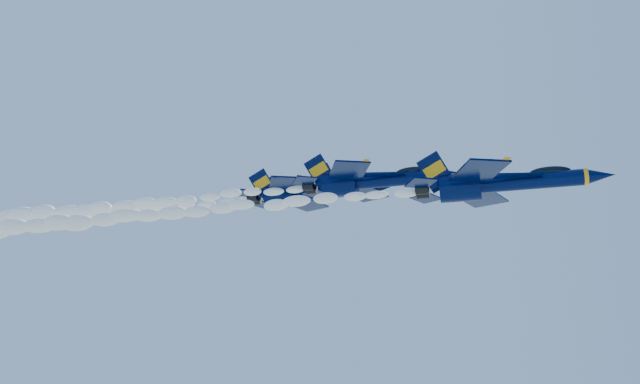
# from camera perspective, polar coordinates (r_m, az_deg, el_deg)

# --- Properties ---
(jet_lead) EXTENTS (18.73, 15.36, 6.96)m
(jet_lead) POSITION_cam_1_polar(r_m,az_deg,el_deg) (63.68, 16.04, 0.79)
(jet_lead) COLOR #000933
(smoke_trail_jet_lead) EXTENTS (52.87, 2.24, 2.01)m
(smoke_trail_jet_lead) POSITION_cam_1_polar(r_m,az_deg,el_deg) (71.26, -12.73, -1.83)
(smoke_trail_jet_lead) COLOR white
(jet_second) EXTENTS (18.68, 15.33, 6.94)m
(jet_second) POSITION_cam_1_polar(r_m,az_deg,el_deg) (72.58, 4.74, 1.03)
(jet_second) COLOR #000933
(smoke_trail_jet_second) EXTENTS (52.87, 2.23, 2.01)m
(smoke_trail_jet_second) POSITION_cam_1_polar(r_m,az_deg,el_deg) (85.10, -18.69, -1.25)
(smoke_trail_jet_second) COLOR white
(jet_third) EXTENTS (18.69, 15.33, 6.95)m
(jet_third) POSITION_cam_1_polar(r_m,az_deg,el_deg) (79.99, -0.99, -0.11)
(jet_third) COLOR #000933
(smoke_trail_jet_third) EXTENTS (52.87, 2.23, 2.01)m
(smoke_trail_jet_third) POSITION_cam_1_polar(r_m,az_deg,el_deg) (94.87, -21.44, -2.00)
(smoke_trail_jet_third) COLOR white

